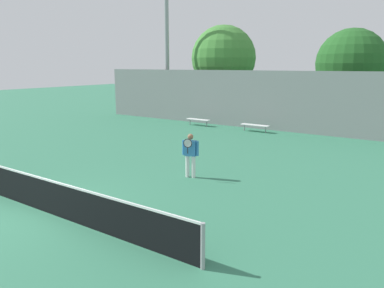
% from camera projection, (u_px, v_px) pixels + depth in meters
% --- Properties ---
extents(ground_plane, '(100.00, 100.00, 0.00)m').
position_uv_depth(ground_plane, '(43.00, 211.00, 10.19)').
color(ground_plane, '#337556').
extents(tennis_net, '(10.53, 0.09, 0.96)m').
position_uv_depth(tennis_net, '(41.00, 194.00, 10.09)').
color(tennis_net, '#99999E').
rests_on(tennis_net, ground_plane).
extents(tennis_player, '(0.59, 0.47, 1.56)m').
position_uv_depth(tennis_player, '(190.00, 153.00, 13.05)').
color(tennis_player, silver).
rests_on(tennis_player, ground_plane).
extents(bench_courtside_near, '(1.64, 0.40, 0.42)m').
position_uv_depth(bench_courtside_near, '(198.00, 120.00, 24.40)').
color(bench_courtside_near, white).
rests_on(bench_courtside_near, ground_plane).
extents(bench_courtside_far, '(1.72, 0.40, 0.42)m').
position_uv_depth(bench_courtside_far, '(255.00, 125.00, 22.14)').
color(bench_courtside_far, white).
rests_on(bench_courtside_far, ground_plane).
extents(light_pole_near_left, '(0.90, 0.60, 12.18)m').
position_uv_depth(light_pole_near_left, '(167.00, 25.00, 26.78)').
color(light_pole_near_left, '#939399').
rests_on(light_pole_near_left, ground_plane).
extents(back_fence, '(26.72, 0.06, 3.57)m').
position_uv_depth(back_fence, '(273.00, 101.00, 22.43)').
color(back_fence, gray).
rests_on(back_fence, ground_plane).
extents(tree_green_tall, '(4.77, 4.77, 6.78)m').
position_uv_depth(tree_green_tall, '(224.00, 58.00, 27.73)').
color(tree_green_tall, brown).
rests_on(tree_green_tall, ground_plane).
extents(tree_green_broad, '(4.36, 4.36, 6.17)m').
position_uv_depth(tree_green_broad, '(351.00, 64.00, 23.69)').
color(tree_green_broad, brown).
rests_on(tree_green_broad, ground_plane).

